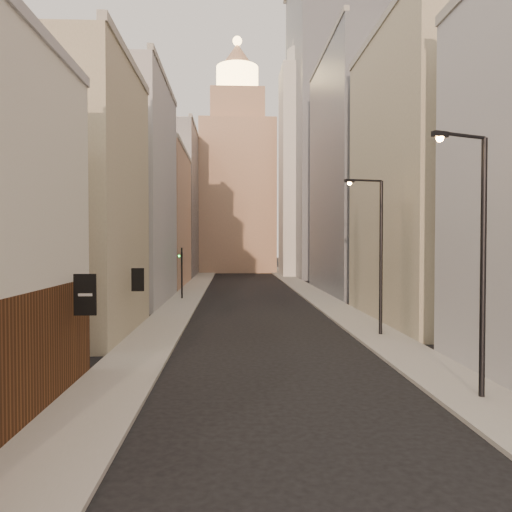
{
  "coord_description": "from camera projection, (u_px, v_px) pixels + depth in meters",
  "views": [
    {
      "loc": [
        -2.0,
        -4.15,
        5.47
      ],
      "look_at": [
        -0.83,
        20.39,
        4.82
      ],
      "focal_mm": 35.0,
      "sensor_mm": 36.0,
      "label": 1
    }
  ],
  "objects": [
    {
      "name": "sidewalk_left",
      "position": [
        194.0,
        288.0,
        59.0
      ],
      "size": [
        3.0,
        140.0,
        0.15
      ],
      "primitive_type": "cube",
      "color": "gray",
      "rests_on": "ground"
    },
    {
      "name": "sidewalk_right",
      "position": [
        303.0,
        288.0,
        59.61
      ],
      "size": [
        3.0,
        140.0,
        0.15
      ],
      "primitive_type": "cube",
      "color": "gray",
      "rests_on": "ground"
    },
    {
      "name": "left_bldg_beige",
      "position": [
        64.0,
        200.0,
        29.57
      ],
      "size": [
        8.0,
        12.0,
        16.0
      ],
      "primitive_type": "cube",
      "color": "#9D947A",
      "rests_on": "ground"
    },
    {
      "name": "left_bldg_grey",
      "position": [
        123.0,
        193.0,
        45.49
      ],
      "size": [
        8.0,
        16.0,
        20.0
      ],
      "primitive_type": "cube",
      "color": "#A4A5AA",
      "rests_on": "ground"
    },
    {
      "name": "left_bldg_tan",
      "position": [
        154.0,
        219.0,
        63.5
      ],
      "size": [
        8.0,
        18.0,
        17.0
      ],
      "primitive_type": "cube",
      "color": "tan",
      "rests_on": "ground"
    },
    {
      "name": "left_bldg_wingrid",
      "position": [
        172.0,
        204.0,
        83.38
      ],
      "size": [
        8.0,
        20.0,
        24.0
      ],
      "primitive_type": "cube",
      "color": "gray",
      "rests_on": "ground"
    },
    {
      "name": "right_bldg_beige",
      "position": [
        434.0,
        178.0,
        34.65
      ],
      "size": [
        8.0,
        16.0,
        20.0
      ],
      "primitive_type": "cube",
      "color": "#9D947A",
      "rests_on": "ground"
    },
    {
      "name": "right_bldg_wingrid",
      "position": [
        360.0,
        174.0,
        54.54
      ],
      "size": [
        8.0,
        20.0,
        26.0
      ],
      "primitive_type": "cube",
      "color": "gray",
      "rests_on": "ground"
    },
    {
      "name": "highrise",
      "position": [
        353.0,
        121.0,
        82.45
      ],
      "size": [
        21.0,
        23.0,
        51.2
      ],
      "color": "gray",
      "rests_on": "ground"
    },
    {
      "name": "clock_tower",
      "position": [
        237.0,
        180.0,
        95.74
      ],
      "size": [
        14.0,
        14.0,
        44.9
      ],
      "color": "tan",
      "rests_on": "ground"
    },
    {
      "name": "white_tower",
      "position": [
        305.0,
        163.0,
        82.26
      ],
      "size": [
        8.0,
        8.0,
        41.5
      ],
      "color": "silver",
      "rests_on": "ground"
    },
    {
      "name": "streetlamp_near",
      "position": [
        478.0,
        251.0,
        17.02
      ],
      "size": [
        2.27,
        1.04,
        9.11
      ],
      "rotation": [
        0.0,
        0.0,
        0.38
      ],
      "color": "black",
      "rests_on": "ground"
    },
    {
      "name": "streetlamp_mid",
      "position": [
        377.0,
        247.0,
        28.88
      ],
      "size": [
        2.36,
        0.68,
        9.11
      ],
      "rotation": [
        0.0,
        0.0,
        0.21
      ],
      "color": "black",
      "rests_on": "ground"
    },
    {
      "name": "traffic_light_left",
      "position": [
        182.0,
        262.0,
        47.7
      ],
      "size": [
        0.57,
        0.48,
        5.0
      ],
      "rotation": [
        0.0,
        0.0,
        3.22
      ],
      "color": "black",
      "rests_on": "ground"
    }
  ]
}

